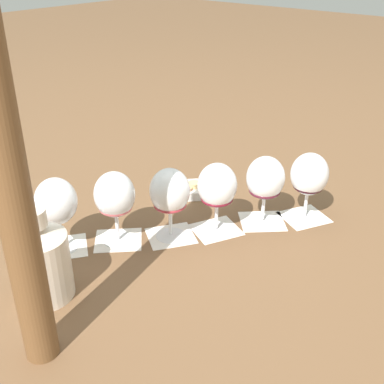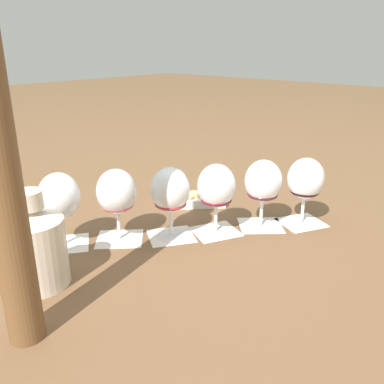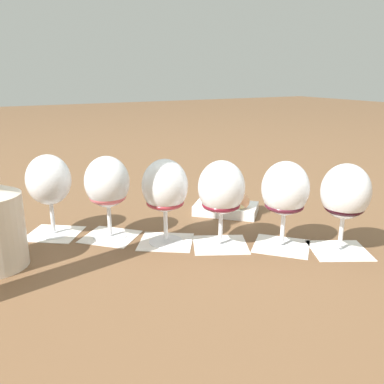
{
  "view_description": "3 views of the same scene",
  "coord_description": "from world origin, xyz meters",
  "px_view_note": "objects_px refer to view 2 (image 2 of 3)",
  "views": [
    {
      "loc": [
        0.64,
        -0.76,
        0.63
      ],
      "look_at": [
        -0.0,
        0.0,
        0.11
      ],
      "focal_mm": 45.0,
      "sensor_mm": 36.0,
      "label": 1
    },
    {
      "loc": [
        0.61,
        -0.69,
        0.45
      ],
      "look_at": [
        -0.0,
        0.0,
        0.11
      ],
      "focal_mm": 38.0,
      "sensor_mm": 36.0,
      "label": 2
    },
    {
      "loc": [
        0.69,
        -0.37,
        0.34
      ],
      "look_at": [
        -0.0,
        0.0,
        0.11
      ],
      "focal_mm": 38.0,
      "sensor_mm": 36.0,
      "label": 3
    }
  ],
  "objects_px": {
    "wine_glass_2": "(170,192)",
    "snack_dish": "(200,199)",
    "ceramic_vase": "(35,245)",
    "wine_glass_5": "(306,182)",
    "wine_glass_3": "(216,189)",
    "wine_glass_0": "(59,199)",
    "wine_glass_1": "(117,195)",
    "wine_glass_4": "(263,184)"
  },
  "relations": [
    {
      "from": "wine_glass_2",
      "to": "snack_dish",
      "type": "xyz_separation_m",
      "value": [
        -0.09,
        0.21,
        -0.1
      ]
    },
    {
      "from": "wine_glass_1",
      "to": "wine_glass_3",
      "type": "bearing_deg",
      "value": 51.21
    },
    {
      "from": "wine_glass_1",
      "to": "wine_glass_5",
      "type": "distance_m",
      "value": 0.48
    },
    {
      "from": "ceramic_vase",
      "to": "wine_glass_0",
      "type": "bearing_deg",
      "value": 131.55
    },
    {
      "from": "snack_dish",
      "to": "ceramic_vase",
      "type": "bearing_deg",
      "value": -85.97
    },
    {
      "from": "wine_glass_2",
      "to": "wine_glass_5",
      "type": "relative_size",
      "value": 1.0
    },
    {
      "from": "wine_glass_0",
      "to": "wine_glass_1",
      "type": "distance_m",
      "value": 0.13
    },
    {
      "from": "wine_glass_0",
      "to": "wine_glass_2",
      "type": "bearing_deg",
      "value": 51.31
    },
    {
      "from": "wine_glass_1",
      "to": "wine_glass_5",
      "type": "bearing_deg",
      "value": 52.92
    },
    {
      "from": "wine_glass_3",
      "to": "ceramic_vase",
      "type": "relative_size",
      "value": 0.9
    },
    {
      "from": "wine_glass_1",
      "to": "wine_glass_4",
      "type": "height_order",
      "value": "same"
    },
    {
      "from": "wine_glass_4",
      "to": "snack_dish",
      "type": "relative_size",
      "value": 1.01
    },
    {
      "from": "wine_glass_2",
      "to": "wine_glass_0",
      "type": "bearing_deg",
      "value": -128.69
    },
    {
      "from": "wine_glass_2",
      "to": "wine_glass_4",
      "type": "distance_m",
      "value": 0.24
    },
    {
      "from": "wine_glass_5",
      "to": "ceramic_vase",
      "type": "bearing_deg",
      "value": -112.62
    },
    {
      "from": "wine_glass_1",
      "to": "wine_glass_2",
      "type": "relative_size",
      "value": 1.0
    },
    {
      "from": "wine_glass_3",
      "to": "ceramic_vase",
      "type": "bearing_deg",
      "value": -105.62
    },
    {
      "from": "wine_glass_0",
      "to": "snack_dish",
      "type": "bearing_deg",
      "value": 80.01
    },
    {
      "from": "wine_glass_0",
      "to": "wine_glass_3",
      "type": "xyz_separation_m",
      "value": [
        0.22,
        0.29,
        0.0
      ]
    },
    {
      "from": "wine_glass_0",
      "to": "wine_glass_4",
      "type": "height_order",
      "value": "same"
    },
    {
      "from": "ceramic_vase",
      "to": "wine_glass_4",
      "type": "bearing_deg",
      "value": 70.8
    },
    {
      "from": "wine_glass_0",
      "to": "snack_dish",
      "type": "height_order",
      "value": "wine_glass_0"
    },
    {
      "from": "wine_glass_5",
      "to": "wine_glass_3",
      "type": "bearing_deg",
      "value": -125.35
    },
    {
      "from": "wine_glass_0",
      "to": "ceramic_vase",
      "type": "relative_size",
      "value": 0.9
    },
    {
      "from": "wine_glass_4",
      "to": "snack_dish",
      "type": "height_order",
      "value": "wine_glass_4"
    },
    {
      "from": "wine_glass_5",
      "to": "ceramic_vase",
      "type": "relative_size",
      "value": 0.9
    },
    {
      "from": "wine_glass_1",
      "to": "wine_glass_5",
      "type": "xyz_separation_m",
      "value": [
        0.29,
        0.38,
        -0.0
      ]
    },
    {
      "from": "wine_glass_3",
      "to": "wine_glass_4",
      "type": "relative_size",
      "value": 1.0
    },
    {
      "from": "wine_glass_0",
      "to": "wine_glass_2",
      "type": "relative_size",
      "value": 1.0
    },
    {
      "from": "wine_glass_4",
      "to": "ceramic_vase",
      "type": "relative_size",
      "value": 0.9
    },
    {
      "from": "wine_glass_4",
      "to": "ceramic_vase",
      "type": "bearing_deg",
      "value": -109.2
    },
    {
      "from": "ceramic_vase",
      "to": "wine_glass_2",
      "type": "bearing_deg",
      "value": 81.29
    },
    {
      "from": "wine_glass_1",
      "to": "wine_glass_5",
      "type": "height_order",
      "value": "same"
    },
    {
      "from": "ceramic_vase",
      "to": "snack_dish",
      "type": "bearing_deg",
      "value": 94.03
    },
    {
      "from": "wine_glass_0",
      "to": "wine_glass_2",
      "type": "distance_m",
      "value": 0.25
    },
    {
      "from": "ceramic_vase",
      "to": "wine_glass_5",
      "type": "bearing_deg",
      "value": 67.38
    },
    {
      "from": "wine_glass_5",
      "to": "snack_dish",
      "type": "height_order",
      "value": "wine_glass_5"
    },
    {
      "from": "wine_glass_4",
      "to": "wine_glass_3",
      "type": "bearing_deg",
      "value": -121.56
    },
    {
      "from": "wine_glass_5",
      "to": "ceramic_vase",
      "type": "xyz_separation_m",
      "value": [
        -0.25,
        -0.61,
        -0.03
      ]
    },
    {
      "from": "wine_glass_0",
      "to": "wine_glass_1",
      "type": "relative_size",
      "value": 1.0
    },
    {
      "from": "wine_glass_3",
      "to": "wine_glass_5",
      "type": "bearing_deg",
      "value": 54.65
    },
    {
      "from": "wine_glass_0",
      "to": "ceramic_vase",
      "type": "bearing_deg",
      "value": -48.45
    }
  ]
}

